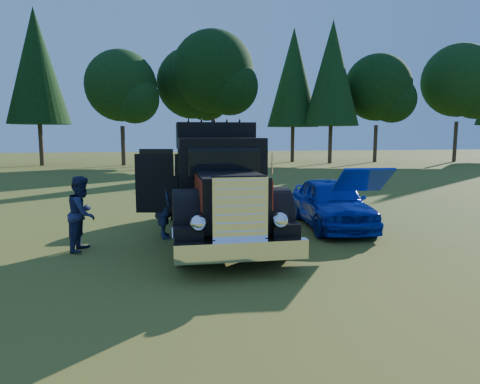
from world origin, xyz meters
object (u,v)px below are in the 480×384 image
(spectator_near, at_px, (164,199))
(hotrod_coupe, at_px, (331,202))
(spectator_far, at_px, (82,213))
(diamond_t_truck, at_px, (219,189))

(spectator_near, bearing_deg, hotrod_coupe, -93.37)
(spectator_near, xyz_separation_m, spectator_far, (-1.87, -0.95, -0.13))
(hotrod_coupe, bearing_deg, spectator_far, -168.01)
(hotrod_coupe, bearing_deg, diamond_t_truck, -167.15)
(diamond_t_truck, relative_size, hotrod_coupe, 1.64)
(hotrod_coupe, bearing_deg, spectator_near, -174.41)
(spectator_far, bearing_deg, diamond_t_truck, -68.08)
(spectator_far, bearing_deg, spectator_near, -52.32)
(diamond_t_truck, xyz_separation_m, spectator_far, (-3.26, -0.64, -0.41))
(spectator_near, relative_size, spectator_far, 1.15)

